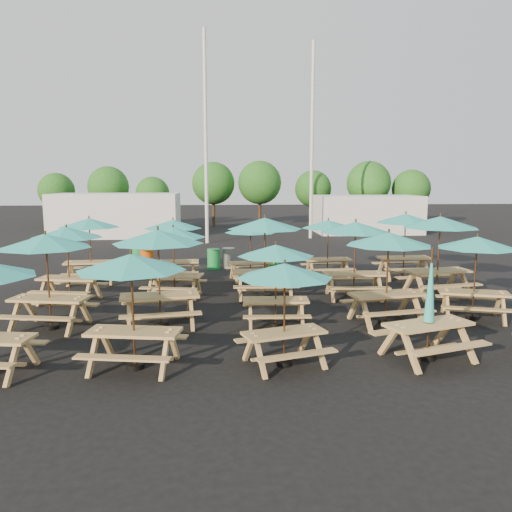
{
  "coord_description": "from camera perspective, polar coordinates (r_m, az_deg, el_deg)",
  "views": [
    {
      "loc": [
        -1.18,
        -15.26,
        3.66
      ],
      "look_at": [
        0.0,
        1.5,
        1.1
      ],
      "focal_mm": 35.0,
      "sensor_mm": 36.0,
      "label": 1
    }
  ],
  "objects": [
    {
      "name": "picnic_unit_12",
      "position": [
        10.82,
        19.16,
        -6.32
      ],
      "size": [
        2.22,
        2.07,
        2.32
      ],
      "rotation": [
        0.0,
        0.0,
        0.31
      ],
      "color": "#AC7E4C",
      "rests_on": "ground"
    },
    {
      "name": "picnic_unit_1",
      "position": [
        13.14,
        -22.86,
        1.01
      ],
      "size": [
        2.53,
        2.53,
        2.39
      ],
      "rotation": [
        0.0,
        0.0,
        -0.18
      ],
      "color": "#AC7E4C",
      "rests_on": "ground"
    },
    {
      "name": "picnic_unit_17",
      "position": [
        14.22,
        23.92,
        0.94
      ],
      "size": [
        2.56,
        2.56,
        2.23
      ],
      "rotation": [
        0.0,
        0.0,
        -0.31
      ],
      "color": "#AC7E4C",
      "rests_on": "ground"
    },
    {
      "name": "picnic_unit_7",
      "position": [
        18.18,
        -9.45,
        3.23
      ],
      "size": [
        2.14,
        2.14,
        2.28
      ],
      "rotation": [
        0.0,
        0.0,
        0.03
      ],
      "color": "#AC7E4C",
      "rests_on": "ground"
    },
    {
      "name": "ground",
      "position": [
        15.74,
        0.38,
        -4.79
      ],
      "size": [
        120.0,
        120.0,
        0.0
      ],
      "primitive_type": "plane",
      "color": "black",
      "rests_on": "ground"
    },
    {
      "name": "waste_bin_4",
      "position": [
        20.95,
        -3.16,
        -0.23
      ],
      "size": [
        0.53,
        0.53,
        0.85
      ],
      "primitive_type": "cylinder",
      "color": "gray",
      "rests_on": "ground"
    },
    {
      "name": "tree_4",
      "position": [
        39.64,
        0.43,
        8.38
      ],
      "size": [
        3.41,
        3.41,
        5.17
      ],
      "color": "#382314",
      "rests_on": "ground"
    },
    {
      "name": "tree_6",
      "position": [
        39.83,
        12.76,
        8.12
      ],
      "size": [
        3.38,
        3.38,
        5.13
      ],
      "color": "#382314",
      "rests_on": "ground"
    },
    {
      "name": "tree_3",
      "position": [
        39.98,
        -4.9,
        8.27
      ],
      "size": [
        3.36,
        3.36,
        5.09
      ],
      "color": "#382314",
      "rests_on": "ground"
    },
    {
      "name": "picnic_unit_6",
      "position": [
        15.59,
        -9.44,
        2.25
      ],
      "size": [
        2.41,
        2.41,
        2.25
      ],
      "rotation": [
        0.0,
        0.0,
        -0.19
      ],
      "color": "#AC7E4C",
      "rests_on": "ground"
    },
    {
      "name": "waste_bin_5",
      "position": [
        20.98,
        2.04,
        -0.21
      ],
      "size": [
        0.53,
        0.53,
        0.85
      ],
      "primitive_type": "cylinder",
      "color": "#188939",
      "rests_on": "ground"
    },
    {
      "name": "picnic_unit_4",
      "position": [
        9.81,
        -14.06,
        -1.41
      ],
      "size": [
        2.42,
        2.42,
        2.3
      ],
      "rotation": [
        0.0,
        0.0,
        -0.17
      ],
      "color": "#AC7E4C",
      "rests_on": "ground"
    },
    {
      "name": "tree_2",
      "position": [
        39.27,
        -11.74,
        6.98
      ],
      "size": [
        2.59,
        2.59,
        3.93
      ],
      "color": "#382314",
      "rests_on": "ground"
    },
    {
      "name": "picnic_unit_2",
      "position": [
        15.83,
        -20.81,
        2.08
      ],
      "size": [
        2.45,
        2.45,
        2.31
      ],
      "rotation": [
        0.0,
        0.0,
        -0.18
      ],
      "color": "#AC7E4C",
      "rests_on": "ground"
    },
    {
      "name": "event_tent_0",
      "position": [
        34.03,
        -15.63,
        4.54
      ],
      "size": [
        8.0,
        4.0,
        2.8
      ],
      "primitive_type": "cube",
      "color": "silver",
      "rests_on": "ground"
    },
    {
      "name": "picnic_unit_11",
      "position": [
        18.15,
        -0.63,
        2.78
      ],
      "size": [
        2.21,
        2.21,
        2.08
      ],
      "rotation": [
        0.0,
        0.0,
        0.18
      ],
      "color": "#AC7E4C",
      "rests_on": "ground"
    },
    {
      "name": "mast_0",
      "position": [
        29.37,
        -5.77,
        13.19
      ],
      "size": [
        0.2,
        0.2,
        12.0
      ],
      "primitive_type": "cylinder",
      "color": "silver",
      "rests_on": "ground"
    },
    {
      "name": "mast_1",
      "position": [
        31.86,
        6.41,
        12.83
      ],
      "size": [
        0.2,
        0.2,
        12.0
      ],
      "primitive_type": "cylinder",
      "color": "silver",
      "rests_on": "ground"
    },
    {
      "name": "tree_7",
      "position": [
        40.96,
        17.31,
        7.34
      ],
      "size": [
        2.95,
        2.95,
        4.48
      ],
      "color": "#382314",
      "rests_on": "ground"
    },
    {
      "name": "picnic_unit_13",
      "position": [
        13.01,
        14.9,
        1.33
      ],
      "size": [
        2.54,
        2.54,
        2.39
      ],
      "rotation": [
        0.0,
        0.0,
        0.18
      ],
      "color": "#AC7E4C",
      "rests_on": "ground"
    },
    {
      "name": "picnic_unit_3",
      "position": [
        18.61,
        -18.51,
        3.22
      ],
      "size": [
        2.34,
        2.34,
        2.36
      ],
      "rotation": [
        0.0,
        0.0,
        0.09
      ],
      "color": "#AC7E4C",
      "rests_on": "ground"
    },
    {
      "name": "event_tent_1",
      "position": [
        35.82,
        12.54,
        4.68
      ],
      "size": [
        7.0,
        4.0,
        2.6
      ],
      "primitive_type": "cube",
      "color": "silver",
      "rests_on": "ground"
    },
    {
      "name": "picnic_unit_8",
      "position": [
        9.73,
        3.3,
        -2.34
      ],
      "size": [
        2.4,
        2.4,
        2.09
      ],
      "rotation": [
        0.0,
        0.0,
        0.31
      ],
      "color": "#AC7E4C",
      "rests_on": "ground"
    },
    {
      "name": "waste_bin_0",
      "position": [
        21.48,
        -13.24,
        -0.23
      ],
      "size": [
        0.53,
        0.53,
        0.85
      ],
      "primitive_type": "cylinder",
      "color": "#188939",
      "rests_on": "ground"
    },
    {
      "name": "picnic_unit_5",
      "position": [
        12.53,
        -11.12,
        1.56
      ],
      "size": [
        2.57,
        2.57,
        2.48
      ],
      "rotation": [
        0.0,
        0.0,
        0.15
      ],
      "color": "#AC7E4C",
      "rests_on": "ground"
    },
    {
      "name": "tree_1",
      "position": [
        40.09,
        -16.51,
        7.59
      ],
      "size": [
        3.11,
        3.11,
        4.72
      ],
      "color": "#382314",
      "rests_on": "ground"
    },
    {
      "name": "tree_0",
      "position": [
        42.52,
        -21.85,
        6.93
      ],
      "size": [
        2.8,
        2.8,
        4.24
      ],
      "color": "#382314",
      "rests_on": "ground"
    },
    {
      "name": "picnic_unit_10",
      "position": [
        15.44,
        1.02,
        3.23
      ],
      "size": [
        2.37,
        2.37,
        2.54
      ],
      "rotation": [
        0.0,
        0.0,
        -0.02
      ],
      "color": "#AC7E4C",
      "rests_on": "ground"
    },
    {
      "name": "waste_bin_2",
      "position": [
        20.97,
        -12.33,
        -0.42
      ],
      "size": [
        0.53,
        0.53,
        0.85
      ],
      "primitive_type": "cylinder",
      "color": "#CB4B0B",
      "rests_on": "ground"
    },
    {
      "name": "waste_bin_1",
      "position": [
        21.32,
        -12.5,
        -0.27
      ],
      "size": [
        0.53,
        0.53,
        0.85
      ],
      "primitive_type": "cylinder",
      "color": "gray",
      "rests_on": "ground"
    },
    {
      "name": "picnic_unit_14",
      "position": [
        15.65,
        11.3,
        2.76
      ],
      "size": [
        2.33,
        2.33,
        2.42
      ],
      "rotation": [
        0.0,
        0.0,
        -0.06
      ],
      "color": "#AC7E4C",
      "rests_on": "ground"
    },
    {
      "name": "waste_bin_3",
      "position": [
        20.72,
        -4.86,
        -0.35
      ],
      "size": [
        0.53,
        0.53,
        0.85
      ],
      "primitive_type": "cylinder",
      "color": "#188939",
      "rests_on": "ground"
    },
    {
      "name": "picnic_unit_9",
      "position": [
        12.37,
        2.29,
        0.11
      ],
      "size": [
        2.0,
        2.0,
        2.1
      ],
      "rotation": [
        0.0,
        0.0,
        -0.04
      ],
      "color": "#AC7E4C",
      "rests_on": "ground"
    },
    {
      "name": "picnic_unit_18",
      "position": [
        16.56,
        20.29,
        3.17
      ],
      "size": [
        2.71,
        2.71,
        2.57
      ],
      "rotation": [
        0.0,
        0.0,
        0.17
      ],
      "color": "#AC7E4C",
      "rests_on": "ground"
    },
    {
      "name": "picnic_unit_15",
      "position": [
        18.82,
        8.26,
        3.26
      ],
      "size": [
        2.14,
        2.14,
        2.21
      ],
      "rotation": [
        0.0,
        0.0,
        0.06
      ],
      "color": "#AC7E4C",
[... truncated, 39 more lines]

